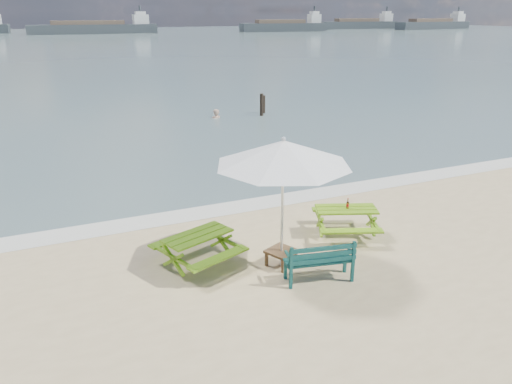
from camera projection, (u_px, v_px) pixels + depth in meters
name	position (u px, v px, depth m)	size (l,w,h in m)	color
sea	(59.00, 43.00, 83.05)	(300.00, 300.00, 0.00)	slate
foam_strip	(250.00, 205.00, 14.06)	(22.00, 0.90, 0.01)	silver
picnic_table_left	(198.00, 250.00, 10.66)	(1.95, 2.04, 0.70)	#659F18
picnic_table_right	(346.00, 222.00, 12.10)	(1.94, 2.03, 0.69)	#679817
park_bench	(319.00, 268.00, 10.06)	(1.45, 0.74, 0.85)	#104443
side_table	(281.00, 257.00, 10.66)	(0.74, 0.74, 0.36)	brown
patio_umbrella	(283.00, 153.00, 9.87)	(3.70, 3.70, 2.76)	silver
beer_bottle	(348.00, 205.00, 11.94)	(0.07, 0.07, 0.26)	#924F15
swimmer	(216.00, 126.00, 25.66)	(0.68, 0.50, 1.72)	tan
mooring_pilings	(262.00, 106.00, 26.12)	(0.58, 0.78, 1.35)	black
cargo_ships	(239.00, 27.00, 132.24)	(154.60, 29.21, 4.40)	#343A3D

